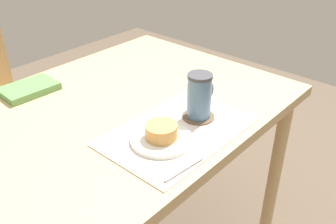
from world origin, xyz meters
name	(u,v)px	position (x,y,z in m)	size (l,w,h in m)	color
dining_table	(119,128)	(0.00, 0.00, 0.66)	(1.11, 0.82, 0.74)	tan
placemat	(178,131)	(0.01, -0.24, 0.75)	(0.43, 0.28, 0.00)	silver
pastry_plate	(161,139)	(-0.06, -0.24, 0.75)	(0.17, 0.17, 0.01)	silver
pastry	(161,131)	(-0.06, -0.24, 0.78)	(0.09, 0.09, 0.04)	tan
coffee_coaster	(198,116)	(0.11, -0.24, 0.75)	(0.10, 0.10, 0.01)	brown
coffee_mug	(200,95)	(0.11, -0.24, 0.82)	(0.11, 0.07, 0.14)	slate
teaspoon	(184,169)	(-0.11, -0.37, 0.75)	(0.01, 0.01, 0.13)	silver
small_book	(29,89)	(-0.14, 0.30, 0.76)	(0.18, 0.12, 0.02)	#598C4C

